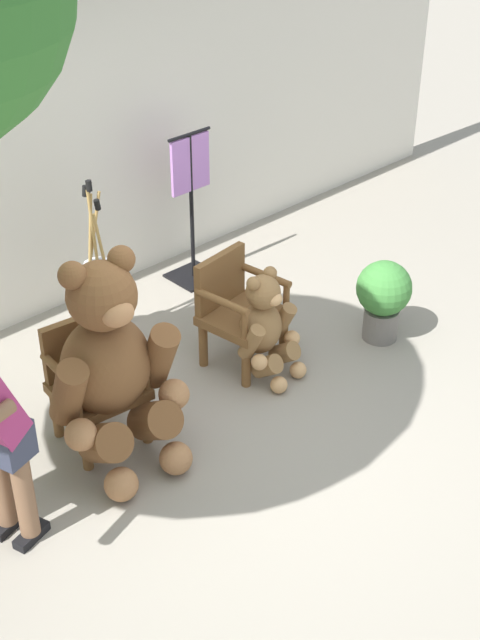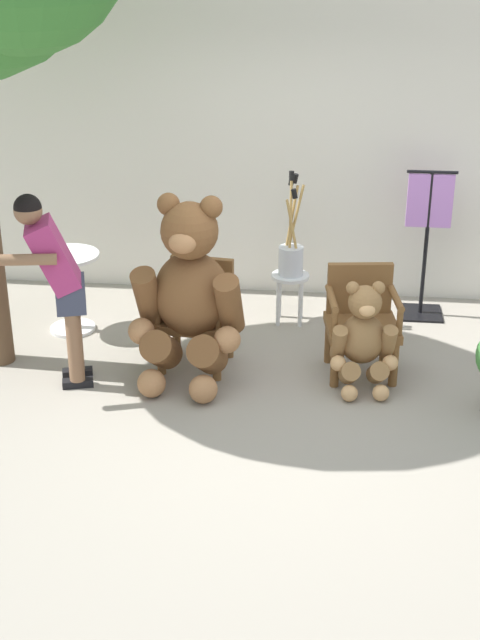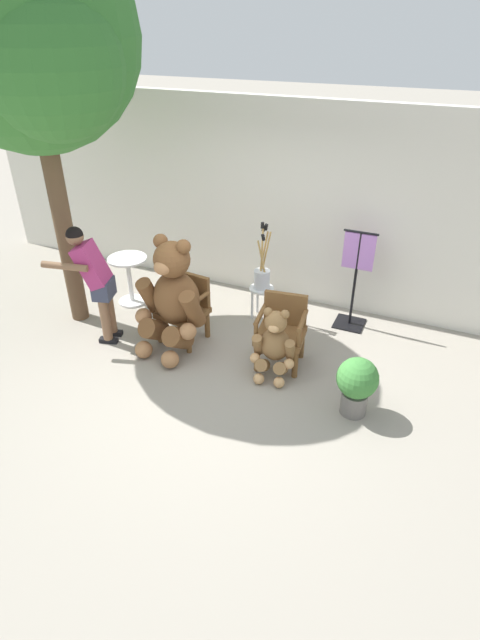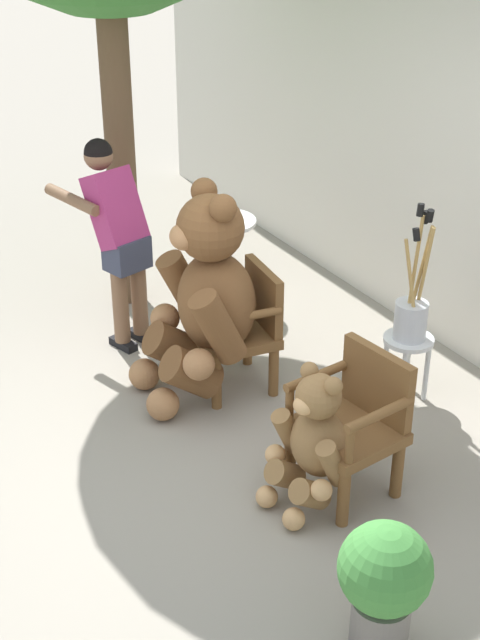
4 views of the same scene
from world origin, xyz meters
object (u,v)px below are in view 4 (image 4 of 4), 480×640
(white_stool, at_px, (407,351))
(potted_plant, at_px, (384,579))
(wooden_chair_right, at_px, (354,420))
(teddy_bear_small, at_px, (313,441))
(teddy_bear_large, at_px, (205,297))
(wooden_chair_left, at_px, (241,325))
(brush_bucket, at_px, (412,312))
(person_visitor, at_px, (117,228))
(round_side_table, at_px, (222,251))

(white_stool, distance_m, potted_plant, 2.21)
(wooden_chair_right, relative_size, teddy_bear_small, 0.99)
(teddy_bear_small, bearing_deg, teddy_bear_large, 178.85)
(teddy_bear_large, distance_m, teddy_bear_small, 1.38)
(wooden_chair_left, distance_m, potted_plant, 2.43)
(wooden_chair_right, bearing_deg, brush_bucket, 124.52)
(person_visitor, xyz_separation_m, potted_plant, (3.35, -0.10, -0.52))
(teddy_bear_small, xyz_separation_m, person_visitor, (-2.33, -0.18, 0.49))
(wooden_chair_left, bearing_deg, teddy_bear_small, -12.18)
(person_visitor, xyz_separation_m, brush_bucket, (1.70, 1.37, -0.26))
(teddy_bear_large, height_order, teddy_bear_small, teddy_bear_large)
(brush_bucket, xyz_separation_m, round_side_table, (-1.92, -0.39, -0.21))
(wooden_chair_left, height_order, potted_plant, wooden_chair_left)
(teddy_bear_small, distance_m, round_side_table, 2.67)
(wooden_chair_left, xyz_separation_m, teddy_bear_small, (1.33, -0.29, -0.04))
(wooden_chair_left, distance_m, teddy_bear_large, 0.37)
(wooden_chair_left, bearing_deg, potted_plant, -13.65)
(person_visitor, height_order, white_stool, person_visitor)
(potted_plant, bearing_deg, white_stool, 138.47)
(white_stool, bearing_deg, teddy_bear_small, -61.89)
(round_side_table, bearing_deg, wooden_chair_left, -22.51)
(round_side_table, bearing_deg, brush_bucket, 11.55)
(wooden_chair_right, height_order, teddy_bear_small, teddy_bear_small)
(wooden_chair_left, height_order, round_side_table, wooden_chair_left)
(round_side_table, bearing_deg, white_stool, 11.47)
(potted_plant, bearing_deg, teddy_bear_small, 164.45)
(teddy_bear_small, xyz_separation_m, brush_bucket, (-0.63, 1.18, 0.23))
(white_stool, bearing_deg, wooden_chair_right, -55.38)
(wooden_chair_right, height_order, teddy_bear_large, teddy_bear_large)
(wooden_chair_right, relative_size, round_side_table, 1.19)
(teddy_bear_small, distance_m, person_visitor, 2.39)
(wooden_chair_left, bearing_deg, person_visitor, -154.58)
(brush_bucket, relative_size, potted_plant, 1.39)
(wooden_chair_left, relative_size, person_visitor, 0.56)
(wooden_chair_left, relative_size, round_side_table, 1.19)
(person_visitor, distance_m, white_stool, 2.25)
(wooden_chair_left, height_order, white_stool, wooden_chair_left)
(wooden_chair_left, distance_m, white_stool, 1.14)
(wooden_chair_right, distance_m, person_visitor, 2.40)
(brush_bucket, bearing_deg, wooden_chair_left, -128.17)
(wooden_chair_left, distance_m, wooden_chair_right, 1.32)
(potted_plant, bearing_deg, wooden_chair_left, 166.35)
(person_visitor, height_order, potted_plant, person_visitor)
(wooden_chair_right, xyz_separation_m, brush_bucket, (-0.62, 0.90, 0.19))
(teddy_bear_large, relative_size, potted_plant, 2.19)
(teddy_bear_small, height_order, brush_bucket, brush_bucket)
(round_side_table, relative_size, potted_plant, 1.06)
(teddy_bear_large, relative_size, round_side_table, 2.07)
(wooden_chair_left, xyz_separation_m, round_side_table, (-1.21, 0.50, -0.01))
(wooden_chair_right, bearing_deg, wooden_chair_left, 180.00)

